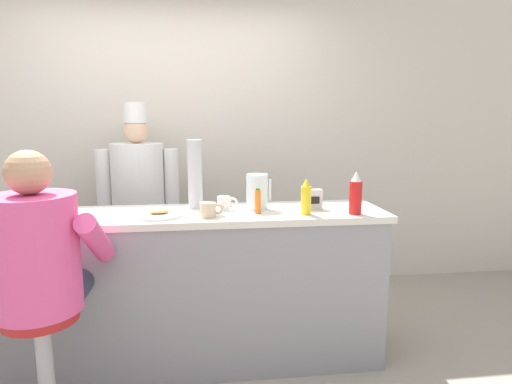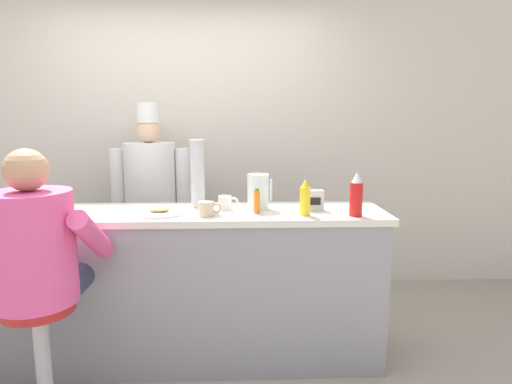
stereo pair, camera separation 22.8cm
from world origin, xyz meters
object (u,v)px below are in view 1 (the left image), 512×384
object	(u,v)px
coffee_mug_tan	(209,210)
diner_seated_pink	(39,262)
mustard_bottle_yellow	(306,198)
napkin_dispenser_chrome	(313,199)
hot_sauce_bottle_orange	(258,201)
coffee_mug_white	(225,203)
water_pitcher_clear	(257,192)
breakfast_plate	(159,214)
cup_stack_steel	(195,174)
cook_in_whites_near	(139,197)
ketchup_bottle_red	(356,194)

from	to	relation	value
coffee_mug_tan	diner_seated_pink	world-z (taller)	diner_seated_pink
mustard_bottle_yellow	napkin_dispenser_chrome	bearing A→B (deg)	60.37
hot_sauce_bottle_orange	coffee_mug_white	world-z (taller)	hot_sauce_bottle_orange
water_pitcher_clear	breakfast_plate	bearing A→B (deg)	-167.41
cup_stack_steel	diner_seated_pink	world-z (taller)	cup_stack_steel
cook_in_whites_near	mustard_bottle_yellow	bearing A→B (deg)	-43.79
ketchup_bottle_red	cup_stack_steel	xyz separation A→B (m)	(-0.94, 0.29, 0.10)
coffee_mug_white	cook_in_whites_near	distance (m)	1.10
napkin_dispenser_chrome	cook_in_whites_near	xyz separation A→B (m)	(-1.19, 0.93, -0.12)
mustard_bottle_yellow	cup_stack_steel	size ratio (longest dim) A/B	0.50
cup_stack_steel	cook_in_whites_near	distance (m)	0.96
water_pitcher_clear	coffee_mug_white	xyz separation A→B (m)	(-0.20, -0.01, -0.07)
water_pitcher_clear	diner_seated_pink	size ratio (longest dim) A/B	0.16
water_pitcher_clear	coffee_mug_white	world-z (taller)	water_pitcher_clear
ketchup_bottle_red	coffee_mug_white	bearing A→B (deg)	164.60
hot_sauce_bottle_orange	breakfast_plate	xyz separation A→B (m)	(-0.57, -0.00, -0.06)
breakfast_plate	cook_in_whites_near	size ratio (longest dim) A/B	0.16
coffee_mug_white	cup_stack_steel	size ratio (longest dim) A/B	0.30
mustard_bottle_yellow	water_pitcher_clear	bearing A→B (deg)	144.92
breakfast_plate	coffee_mug_white	distance (m)	0.41
cup_stack_steel	napkin_dispenser_chrome	world-z (taller)	cup_stack_steel
ketchup_bottle_red	coffee_mug_white	world-z (taller)	ketchup_bottle_red
water_pitcher_clear	napkin_dispenser_chrome	world-z (taller)	water_pitcher_clear
ketchup_bottle_red	napkin_dispenser_chrome	world-z (taller)	ketchup_bottle_red
coffee_mug_white	water_pitcher_clear	bearing A→B (deg)	1.51
hot_sauce_bottle_orange	water_pitcher_clear	distance (m)	0.14
hot_sauce_bottle_orange	water_pitcher_clear	world-z (taller)	water_pitcher_clear
hot_sauce_bottle_orange	mustard_bottle_yellow	bearing A→B (deg)	-11.41
mustard_bottle_yellow	hot_sauce_bottle_orange	size ratio (longest dim) A/B	1.41
hot_sauce_bottle_orange	cup_stack_steel	world-z (taller)	cup_stack_steel
water_pitcher_clear	cup_stack_steel	size ratio (longest dim) A/B	0.51
water_pitcher_clear	coffee_mug_tan	size ratio (longest dim) A/B	1.59
ketchup_bottle_red	napkin_dispenser_chrome	xyz separation A→B (m)	(-0.21, 0.16, -0.06)
ketchup_bottle_red	napkin_dispenser_chrome	distance (m)	0.27
breakfast_plate	cup_stack_steel	size ratio (longest dim) A/B	0.62
breakfast_plate	diner_seated_pink	size ratio (longest dim) A/B	0.19
coffee_mug_white	diner_seated_pink	world-z (taller)	diner_seated_pink
coffee_mug_white	napkin_dispenser_chrome	xyz separation A→B (m)	(0.54, -0.04, 0.02)
cook_in_whites_near	coffee_mug_tan	bearing A→B (deg)	-63.08
coffee_mug_white	napkin_dispenser_chrome	world-z (taller)	napkin_dispenser_chrome
diner_seated_pink	napkin_dispenser_chrome	bearing A→B (deg)	20.72
ketchup_bottle_red	water_pitcher_clear	xyz separation A→B (m)	(-0.55, 0.21, -0.01)
breakfast_plate	coffee_mug_tan	size ratio (longest dim) A/B	1.94
ketchup_bottle_red	cook_in_whites_near	bearing A→B (deg)	142.05
coffee_mug_tan	cook_in_whites_near	distance (m)	1.20
mustard_bottle_yellow	coffee_mug_white	xyz separation A→B (m)	(-0.47, 0.18, -0.06)
napkin_dispenser_chrome	coffee_mug_tan	bearing A→B (deg)	-167.83
mustard_bottle_yellow	coffee_mug_tan	xyz separation A→B (m)	(-0.57, -0.00, -0.06)
coffee_mug_tan	coffee_mug_white	size ratio (longest dim) A/B	1.08
water_pitcher_clear	napkin_dispenser_chrome	distance (m)	0.35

